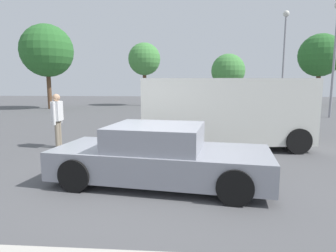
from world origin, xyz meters
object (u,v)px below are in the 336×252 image
Objects in this scene: dog at (92,143)px; van_white at (224,111)px; suv_dark at (220,108)px; light_post_near at (284,45)px; pedestrian at (57,116)px; light_post_mid at (336,40)px; sedan_foreground at (160,156)px.

dog is 0.11× the size of van_white.
light_post_near is at bearing 78.77° from suv_dark.
pedestrian is 16.12m from light_post_mid.
suv_dark is 11.87m from light_post_near.
light_post_mid is (12.75, 9.23, 3.51)m from pedestrian.
dog is 0.09× the size of light_post_mid.
van_white is 3.12× the size of pedestrian.
light_post_near reaches higher than sedan_foreground.
light_post_mid is (9.14, 12.31, 3.98)m from sedan_foreground.
sedan_foreground is at bearing -126.59° from light_post_mid.
sedan_foreground is at bearing -114.54° from light_post_near.
light_post_near is at bearing -131.22° from pedestrian.
dog is at bearing 4.25° from van_white.
light_post_near is (7.51, 16.45, 4.26)m from sedan_foreground.
pedestrian is at bearing -129.76° from light_post_near.
light_post_near is (5.82, 12.96, 3.64)m from van_white.
suv_dark is 0.72× the size of light_post_near.
dog is 0.12× the size of suv_dark.
dog is 0.08× the size of light_post_near.
dog is at bearing 161.02° from pedestrian.
suv_dark is (0.24, 3.21, -0.19)m from van_white.
pedestrian is at bearing -128.33° from suv_dark.
van_white is 1.03× the size of suv_dark.
sedan_foreground is at bearing 147.29° from dog.
suv_dark is at bearing -100.94° from van_white.
dog is 4.26m from van_white.
pedestrian is at bearing -2.37° from van_white.
light_post_near reaches higher than van_white.
light_post_mid reaches higher than dog.
light_post_near is at bearing -109.89° from dog.
pedestrian is at bearing -1.67° from dog.
dog is 5.93m from suv_dark.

